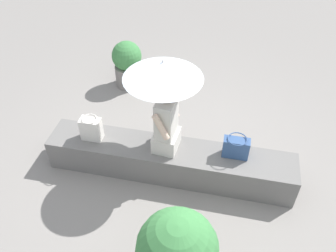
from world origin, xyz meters
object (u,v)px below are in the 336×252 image
object	(u,v)px
parasol	(163,70)
person_seated	(166,122)
tote_bag_canvas	(236,147)
planter_far	(127,63)
handbag_black	(91,129)

from	to	relation	value
parasol	person_seated	bearing A→B (deg)	-52.09
tote_bag_canvas	planter_far	xyz separation A→B (m)	(-1.85, 1.72, -0.14)
tote_bag_canvas	planter_far	bearing A→B (deg)	137.14
person_seated	tote_bag_canvas	xyz separation A→B (m)	(0.82, 0.02, -0.25)
planter_far	handbag_black	bearing A→B (deg)	-86.65
handbag_black	tote_bag_canvas	world-z (taller)	handbag_black
parasol	handbag_black	size ratio (longest dim) A/B	3.70
parasol	tote_bag_canvas	bearing A→B (deg)	-2.58
person_seated	handbag_black	size ratio (longest dim) A/B	2.85
handbag_black	tote_bag_canvas	bearing A→B (deg)	2.14
handbag_black	parasol	bearing A→B (deg)	6.77
parasol	tote_bag_canvas	xyz separation A→B (m)	(0.87, -0.04, -0.91)
person_seated	tote_bag_canvas	world-z (taller)	person_seated
handbag_black	tote_bag_canvas	xyz separation A→B (m)	(1.75, 0.07, -0.02)
parasol	handbag_black	xyz separation A→B (m)	(-0.88, -0.10, -0.89)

